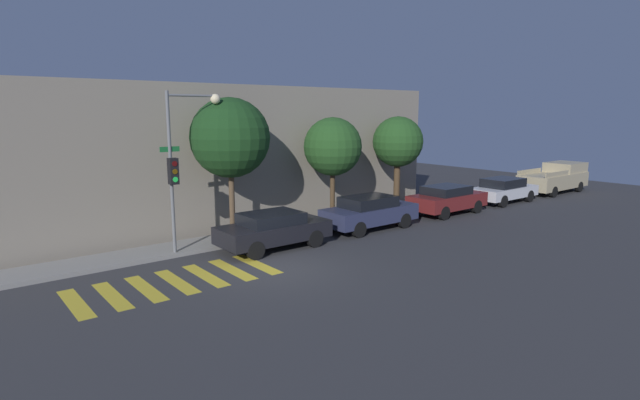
# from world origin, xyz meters

# --- Properties ---
(ground_plane) EXTENTS (60.00, 60.00, 0.00)m
(ground_plane) POSITION_xyz_m (0.00, 0.00, 0.00)
(ground_plane) COLOR #333335
(sidewalk) EXTENTS (26.00, 1.74, 0.14)m
(sidewalk) POSITION_xyz_m (0.00, 4.07, 0.07)
(sidewalk) COLOR gray
(sidewalk) RESTS_ON ground
(building_row) EXTENTS (26.00, 6.00, 6.17)m
(building_row) POSITION_xyz_m (0.00, 8.34, 3.09)
(building_row) COLOR gray
(building_row) RESTS_ON ground
(crosswalk) EXTENTS (6.07, 2.60, 0.00)m
(crosswalk) POSITION_xyz_m (-3.06, 0.80, 0.00)
(crosswalk) COLOR gold
(crosswalk) RESTS_ON ground
(traffic_light_pole) EXTENTS (2.31, 0.56, 5.76)m
(traffic_light_pole) POSITION_xyz_m (-1.59, 3.37, 3.64)
(traffic_light_pole) COLOR slate
(traffic_light_pole) RESTS_ON ground
(sedan_near_corner) EXTENTS (4.20, 1.85, 1.38)m
(sedan_near_corner) POSITION_xyz_m (1.28, 2.10, 0.74)
(sedan_near_corner) COLOR black
(sedan_near_corner) RESTS_ON ground
(sedan_middle) EXTENTS (4.39, 1.77, 1.47)m
(sedan_middle) POSITION_xyz_m (6.24, 2.10, 0.78)
(sedan_middle) COLOR #2D3351
(sedan_middle) RESTS_ON ground
(sedan_far_end) EXTENTS (4.21, 1.87, 1.42)m
(sedan_far_end) POSITION_xyz_m (11.60, 2.10, 0.76)
(sedan_far_end) COLOR maroon
(sedan_far_end) RESTS_ON ground
(sedan_tail_of_row) EXTENTS (4.31, 1.83, 1.38)m
(sedan_tail_of_row) POSITION_xyz_m (16.65, 2.10, 0.74)
(sedan_tail_of_row) COLOR silver
(sedan_tail_of_row) RESTS_ON ground
(pickup_truck) EXTENTS (5.32, 2.03, 1.83)m
(pickup_truck) POSITION_xyz_m (22.52, 2.10, 0.93)
(pickup_truck) COLOR tan
(pickup_truck) RESTS_ON ground
(tree_near_corner) EXTENTS (3.07, 3.07, 5.61)m
(tree_near_corner) POSITION_xyz_m (0.60, 3.97, 4.06)
(tree_near_corner) COLOR brown
(tree_near_corner) RESTS_ON ground
(tree_midblock) EXTENTS (2.61, 2.61, 4.82)m
(tree_midblock) POSITION_xyz_m (5.71, 3.97, 3.50)
(tree_midblock) COLOR #4C3823
(tree_midblock) RESTS_ON ground
(tree_far_end) EXTENTS (2.51, 2.51, 4.83)m
(tree_far_end) POSITION_xyz_m (9.93, 3.97, 3.54)
(tree_far_end) COLOR #4C3823
(tree_far_end) RESTS_ON ground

